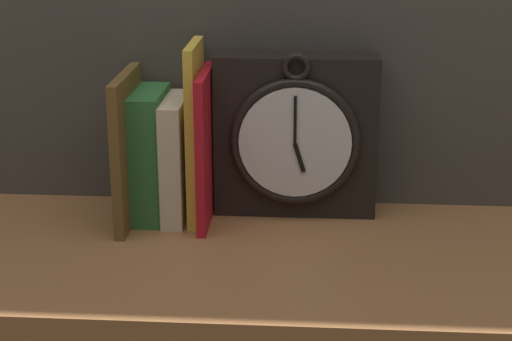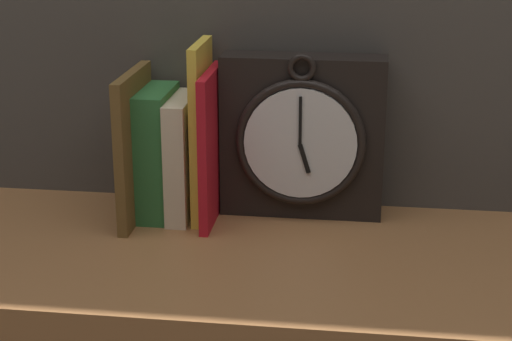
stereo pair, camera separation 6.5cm
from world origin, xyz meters
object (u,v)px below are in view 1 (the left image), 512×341
(book_slot1_green, at_px, (151,154))
(book_slot4_red, at_px, (206,147))
(book_slot0_brown, at_px, (128,149))
(book_slot2_cream, at_px, (176,159))
(clock, at_px, (296,136))
(book_slot3_yellow, at_px, (195,132))

(book_slot1_green, height_order, book_slot4_red, book_slot4_red)
(book_slot0_brown, distance_m, book_slot1_green, 0.04)
(book_slot1_green, relative_size, book_slot2_cream, 1.06)
(clock, xyz_separation_m, book_slot2_cream, (-0.16, -0.03, -0.03))
(book_slot3_yellow, xyz_separation_m, book_slot4_red, (0.02, -0.01, -0.02))
(book_slot1_green, xyz_separation_m, book_slot3_yellow, (0.06, 0.00, 0.03))
(clock, bearing_deg, book_slot2_cream, -170.96)
(clock, height_order, book_slot2_cream, clock)
(clock, xyz_separation_m, book_slot4_red, (-0.12, -0.04, -0.01))
(book_slot0_brown, height_order, book_slot2_cream, book_slot0_brown)
(clock, distance_m, book_slot4_red, 0.13)
(book_slot1_green, bearing_deg, book_slot3_yellow, 0.48)
(book_slot1_green, relative_size, book_slot3_yellow, 0.73)
(book_slot3_yellow, height_order, book_slot4_red, book_slot3_yellow)
(clock, height_order, book_slot1_green, clock)
(book_slot0_brown, relative_size, book_slot2_cream, 1.22)
(book_slot4_red, bearing_deg, book_slot0_brown, -175.39)
(book_slot0_brown, xyz_separation_m, book_slot3_yellow, (0.09, 0.02, 0.02))
(clock, xyz_separation_m, book_slot1_green, (-0.20, -0.02, -0.02))
(clock, distance_m, book_slot1_green, 0.20)
(clock, distance_m, book_slot2_cream, 0.17)
(book_slot3_yellow, relative_size, book_slot4_red, 1.17)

